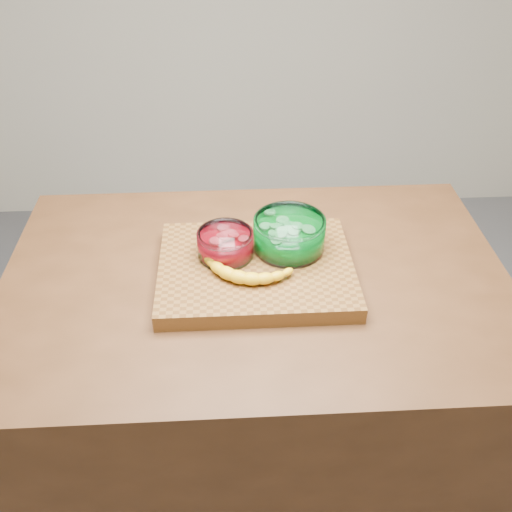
{
  "coord_description": "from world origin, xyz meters",
  "views": [
    {
      "loc": [
        -0.06,
        -1.04,
        1.75
      ],
      "look_at": [
        0.0,
        0.0,
        0.96
      ],
      "focal_mm": 40.0,
      "sensor_mm": 36.0,
      "label": 1
    }
  ],
  "objects": [
    {
      "name": "banana",
      "position": [
        -0.02,
        -0.03,
        0.96
      ],
      "size": [
        0.23,
        0.15,
        0.03
      ],
      "primitive_type": null,
      "color": "yellow",
      "rests_on": "cutting_board"
    },
    {
      "name": "bowl_green",
      "position": [
        0.08,
        0.06,
        0.98
      ],
      "size": [
        0.17,
        0.17,
        0.08
      ],
      "color": "white",
      "rests_on": "cutting_board"
    },
    {
      "name": "ground",
      "position": [
        0.0,
        0.0,
        0.0
      ],
      "size": [
        3.5,
        3.5,
        0.0
      ],
      "primitive_type": "plane",
      "color": "#5E5F63",
      "rests_on": "ground"
    },
    {
      "name": "counter",
      "position": [
        0.0,
        0.0,
        0.45
      ],
      "size": [
        1.2,
        0.8,
        0.9
      ],
      "primitive_type": "cube",
      "color": "#4F2E17",
      "rests_on": "ground"
    },
    {
      "name": "cutting_board",
      "position": [
        0.0,
        0.0,
        0.92
      ],
      "size": [
        0.45,
        0.35,
        0.04
      ],
      "primitive_type": "cube",
      "color": "brown",
      "rests_on": "counter"
    },
    {
      "name": "bowl_red",
      "position": [
        -0.07,
        0.04,
        0.97
      ],
      "size": [
        0.13,
        0.13,
        0.06
      ],
      "color": "white",
      "rests_on": "cutting_board"
    }
  ]
}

